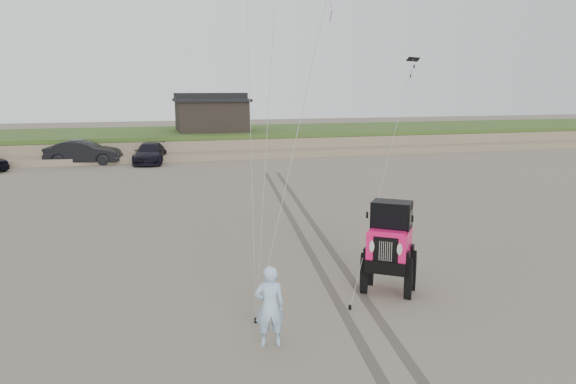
% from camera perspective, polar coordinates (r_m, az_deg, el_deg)
% --- Properties ---
extents(ground, '(160.00, 160.00, 0.00)m').
position_cam_1_polar(ground, '(15.07, 3.67, -11.84)').
color(ground, '#6B6054').
rests_on(ground, ground).
extents(dune_ridge, '(160.00, 14.25, 1.73)m').
position_cam_1_polar(dune_ridge, '(51.09, -10.03, 5.11)').
color(dune_ridge, '#7A6B54').
rests_on(dune_ridge, ground).
extents(cabin, '(6.40, 5.40, 3.35)m').
position_cam_1_polar(cabin, '(50.63, -7.80, 7.87)').
color(cabin, black).
rests_on(cabin, dune_ridge).
extents(truck_b, '(5.58, 2.64, 1.77)m').
position_cam_1_polar(truck_b, '(44.16, -20.08, 3.81)').
color(truck_b, black).
rests_on(truck_b, ground).
extents(truck_c, '(2.87, 5.39, 1.49)m').
position_cam_1_polar(truck_c, '(43.32, -13.84, 3.85)').
color(truck_c, black).
rests_on(truck_c, ground).
extents(jeep, '(5.23, 5.94, 2.08)m').
position_cam_1_polar(jeep, '(16.12, 10.22, -6.52)').
color(jeep, '#F41564').
rests_on(jeep, ground).
extents(man, '(0.73, 0.52, 1.87)m').
position_cam_1_polar(man, '(12.81, -1.87, -11.51)').
color(man, '#94B5E4').
rests_on(man, ground).
extents(stake_main, '(0.08, 0.08, 0.12)m').
position_cam_1_polar(stake_main, '(14.29, -3.28, -12.88)').
color(stake_main, black).
rests_on(stake_main, ground).
extents(stake_aux, '(0.08, 0.08, 0.12)m').
position_cam_1_polar(stake_aux, '(15.12, 6.31, -11.56)').
color(stake_aux, black).
rests_on(stake_aux, ground).
extents(tire_tracks, '(5.22, 29.74, 0.01)m').
position_cam_1_polar(tire_tracks, '(22.88, 1.97, -3.84)').
color(tire_tracks, '#4C443D').
rests_on(tire_tracks, ground).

